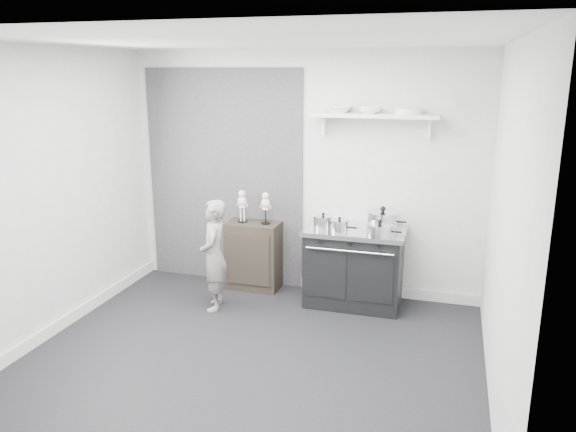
# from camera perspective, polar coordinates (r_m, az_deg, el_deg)

# --- Properties ---
(ground) EXTENTS (4.00, 4.00, 0.00)m
(ground) POSITION_cam_1_polar(r_m,az_deg,el_deg) (5.13, -3.94, -14.31)
(ground) COLOR black
(ground) RESTS_ON ground
(room_shell) EXTENTS (4.02, 3.62, 2.71)m
(room_shell) POSITION_cam_1_polar(r_m,az_deg,el_deg) (4.73, -4.67, 4.37)
(room_shell) COLOR #BBBCB9
(room_shell) RESTS_ON ground
(wall_shelf) EXTENTS (1.30, 0.26, 0.24)m
(wall_shelf) POSITION_cam_1_polar(r_m,az_deg,el_deg) (5.94, 8.84, 9.94)
(wall_shelf) COLOR silver
(wall_shelf) RESTS_ON room_shell
(stove) EXTENTS (1.06, 0.66, 0.85)m
(stove) POSITION_cam_1_polar(r_m,az_deg,el_deg) (6.10, 6.71, -5.08)
(stove) COLOR black
(stove) RESTS_ON ground
(side_cabinet) EXTENTS (0.60, 0.35, 0.79)m
(side_cabinet) POSITION_cam_1_polar(r_m,az_deg,el_deg) (6.53, -3.50, -4.01)
(side_cabinet) COLOR black
(side_cabinet) RESTS_ON ground
(child) EXTENTS (0.40, 0.50, 1.19)m
(child) POSITION_cam_1_polar(r_m,az_deg,el_deg) (5.94, -7.53, -3.98)
(child) COLOR slate
(child) RESTS_ON ground
(pot_front_left) EXTENTS (0.29, 0.20, 0.17)m
(pot_front_left) POSITION_cam_1_polar(r_m,az_deg,el_deg) (5.92, 3.59, -0.61)
(pot_front_left) COLOR #BDBDC0
(pot_front_left) RESTS_ON stove
(pot_back_right) EXTENTS (0.42, 0.33, 0.24)m
(pot_back_right) POSITION_cam_1_polar(r_m,az_deg,el_deg) (6.01, 9.57, -0.37)
(pot_back_right) COLOR #BDBDC0
(pot_back_right) RESTS_ON stove
(pot_front_right) EXTENTS (0.36, 0.27, 0.17)m
(pot_front_right) POSITION_cam_1_polar(r_m,az_deg,el_deg) (5.72, 9.29, -1.39)
(pot_front_right) COLOR #BDBDC0
(pot_front_right) RESTS_ON stove
(pot_front_center) EXTENTS (0.27, 0.19, 0.16)m
(pot_front_center) POSITION_cam_1_polar(r_m,az_deg,el_deg) (5.81, 5.26, -1.00)
(pot_front_center) COLOR #BDBDC0
(pot_front_center) RESTS_ON stove
(skeleton_full) EXTENTS (0.12, 0.08, 0.43)m
(skeleton_full) POSITION_cam_1_polar(r_m,az_deg,el_deg) (6.40, -4.68, 1.24)
(skeleton_full) COLOR silver
(skeleton_full) RESTS_ON side_cabinet
(skeleton_torso) EXTENTS (0.12, 0.08, 0.42)m
(skeleton_torso) POSITION_cam_1_polar(r_m,az_deg,el_deg) (6.31, -2.30, 1.04)
(skeleton_torso) COLOR silver
(skeleton_torso) RESTS_ON side_cabinet
(bowl_large) EXTENTS (0.28, 0.28, 0.07)m
(bowl_large) POSITION_cam_1_polar(r_m,az_deg,el_deg) (6.00, 5.16, 10.72)
(bowl_large) COLOR white
(bowl_large) RESTS_ON wall_shelf
(bowl_small) EXTENTS (0.23, 0.23, 0.07)m
(bowl_small) POSITION_cam_1_polar(r_m,az_deg,el_deg) (5.94, 8.30, 10.61)
(bowl_small) COLOR white
(bowl_small) RESTS_ON wall_shelf
(plate_stack) EXTENTS (0.28, 0.28, 0.06)m
(plate_stack) POSITION_cam_1_polar(r_m,az_deg,el_deg) (5.90, 12.17, 10.35)
(plate_stack) COLOR white
(plate_stack) RESTS_ON wall_shelf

